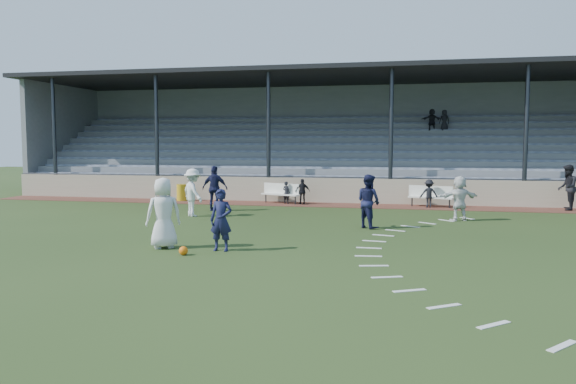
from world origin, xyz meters
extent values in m
plane|color=#253817|center=(0.00, 0.00, 0.00)|extent=(90.00, 90.00, 0.00)
cube|color=#552B22|center=(0.00, 10.50, 0.01)|extent=(34.00, 2.00, 0.02)
cube|color=#B8A98E|center=(0.00, 11.55, 0.60)|extent=(34.00, 0.18, 1.20)
cube|color=white|center=(-2.15, 10.60, 0.45)|extent=(2.01, 1.08, 0.06)
cube|color=white|center=(-2.15, 10.82, 0.70)|extent=(1.89, 0.76, 0.54)
cylinder|color=#2C2E34|center=(-2.95, 10.90, 0.22)|extent=(0.06, 0.06, 0.40)
cylinder|color=#2C2E34|center=(-1.36, 10.30, 0.22)|extent=(0.06, 0.06, 0.40)
cube|color=white|center=(4.85, 10.56, 0.45)|extent=(2.03, 0.94, 0.06)
cube|color=white|center=(4.85, 10.78, 0.70)|extent=(1.94, 0.61, 0.54)
cylinder|color=#2C2E34|center=(4.03, 10.79, 0.22)|extent=(0.06, 0.06, 0.40)
cylinder|color=#2C2E34|center=(5.66, 10.32, 0.22)|extent=(0.06, 0.06, 0.40)
cylinder|color=gold|center=(-7.29, 10.80, 0.43)|extent=(0.52, 0.52, 0.82)
sphere|color=orange|center=(-1.80, -2.01, 0.12)|extent=(0.23, 0.23, 0.23)
imported|color=silver|center=(-2.72, -1.19, 0.98)|extent=(1.15, 1.05, 1.97)
imported|color=#15183C|center=(-1.03, -1.24, 0.84)|extent=(0.62, 0.41, 1.68)
imported|color=#15183C|center=(2.55, 3.75, 0.92)|extent=(1.13, 1.12, 1.84)
imported|color=silver|center=(-4.49, 5.34, 0.95)|extent=(1.38, 1.35, 1.90)
imported|color=#15183C|center=(-4.27, 7.29, 0.97)|extent=(1.14, 0.48, 1.93)
imported|color=silver|center=(5.75, 6.32, 0.85)|extent=(1.65, 1.06, 1.70)
imported|color=black|center=(10.55, 10.57, 1.00)|extent=(0.95, 1.10, 1.97)
imported|color=black|center=(-1.84, 10.54, 0.55)|extent=(0.46, 0.39, 1.06)
imported|color=black|center=(-1.06, 10.56, 0.62)|extent=(0.76, 0.48, 1.20)
imported|color=black|center=(4.76, 10.36, 0.65)|extent=(0.86, 0.55, 1.26)
cube|color=gray|center=(0.00, 12.10, 0.60)|extent=(34.00, 0.80, 1.20)
cube|color=gray|center=(0.00, 12.20, 1.25)|extent=(33.00, 0.28, 0.10)
cube|color=gray|center=(0.00, 12.90, 0.80)|extent=(34.00, 0.80, 1.60)
cube|color=gray|center=(0.00, 13.00, 1.65)|extent=(33.00, 0.28, 0.10)
cube|color=gray|center=(0.00, 13.70, 1.00)|extent=(34.00, 0.80, 2.00)
cube|color=gray|center=(0.00, 13.80, 2.05)|extent=(33.00, 0.28, 0.10)
cube|color=gray|center=(0.00, 14.50, 1.20)|extent=(34.00, 0.80, 2.40)
cube|color=gray|center=(0.00, 14.60, 2.45)|extent=(33.00, 0.28, 0.10)
cube|color=gray|center=(0.00, 15.30, 1.40)|extent=(34.00, 0.80, 2.80)
cube|color=gray|center=(0.00, 15.40, 2.85)|extent=(33.00, 0.28, 0.10)
cube|color=gray|center=(0.00, 16.10, 1.60)|extent=(34.00, 0.80, 3.20)
cube|color=gray|center=(0.00, 16.20, 3.25)|extent=(33.00, 0.28, 0.10)
cube|color=gray|center=(0.00, 16.90, 1.80)|extent=(34.00, 0.80, 3.60)
cube|color=gray|center=(0.00, 17.00, 3.65)|extent=(33.00, 0.28, 0.10)
cube|color=gray|center=(0.00, 17.70, 2.00)|extent=(34.00, 0.80, 4.00)
cube|color=gray|center=(0.00, 17.80, 4.05)|extent=(33.00, 0.28, 0.10)
cube|color=gray|center=(0.00, 18.50, 2.20)|extent=(34.00, 0.80, 4.40)
cube|color=gray|center=(0.00, 18.60, 4.45)|extent=(33.00, 0.28, 0.10)
cube|color=gray|center=(0.00, 19.10, 3.20)|extent=(34.00, 0.40, 6.40)
cube|color=gray|center=(-16.85, 15.50, 3.20)|extent=(0.30, 7.80, 6.40)
cube|color=black|center=(0.00, 15.20, 6.50)|extent=(34.60, 9.00, 0.22)
cylinder|color=#2C2E34|center=(-15.00, 11.65, 3.25)|extent=(0.20, 0.20, 6.50)
cylinder|color=#2C2E34|center=(-9.00, 11.65, 3.25)|extent=(0.20, 0.20, 6.50)
cylinder|color=#2C2E34|center=(-3.00, 11.65, 3.25)|extent=(0.20, 0.20, 6.50)
cylinder|color=#2C2E34|center=(3.00, 11.65, 3.25)|extent=(0.20, 0.20, 6.50)
cylinder|color=#2C2E34|center=(9.00, 11.65, 3.25)|extent=(0.20, 0.20, 6.50)
cylinder|color=#2C2E34|center=(0.00, 11.55, 1.25)|extent=(34.00, 0.05, 0.05)
imported|color=black|center=(5.72, 16.94, 4.18)|extent=(0.64, 0.51, 1.16)
imported|color=black|center=(5.04, 16.94, 4.20)|extent=(1.17, 0.59, 1.21)
cube|color=silver|center=(6.12, 7.01, 0.01)|extent=(0.54, 0.61, 0.01)
cube|color=silver|center=(5.29, 6.22, 0.01)|extent=(0.59, 0.56, 0.01)
cube|color=silver|center=(4.57, 5.34, 0.01)|extent=(0.64, 0.51, 0.01)
cube|color=silver|center=(3.96, 4.38, 0.01)|extent=(0.67, 0.44, 0.01)
cube|color=silver|center=(3.48, 3.34, 0.01)|extent=(0.70, 0.37, 0.01)
cube|color=silver|center=(3.13, 2.26, 0.01)|extent=(0.71, 0.29, 0.01)
cube|color=silver|center=(2.92, 1.14, 0.01)|extent=(0.71, 0.21, 0.01)
cube|color=silver|center=(2.85, 0.00, 0.01)|extent=(0.70, 0.12, 0.01)
cube|color=silver|center=(2.92, -1.14, 0.01)|extent=(0.71, 0.21, 0.01)
cube|color=silver|center=(3.13, -2.26, 0.01)|extent=(0.71, 0.29, 0.01)
cube|color=silver|center=(3.48, -3.34, 0.01)|extent=(0.70, 0.37, 0.01)
cube|color=silver|center=(3.96, -4.38, 0.01)|extent=(0.67, 0.44, 0.01)
cube|color=silver|center=(4.57, -5.34, 0.01)|extent=(0.64, 0.51, 0.01)
cube|color=silver|center=(5.29, -6.22, 0.01)|extent=(0.59, 0.56, 0.01)
cube|color=silver|center=(6.12, -7.01, 0.01)|extent=(0.54, 0.61, 0.01)
camera|label=1|loc=(3.94, -15.49, 2.91)|focal=35.00mm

